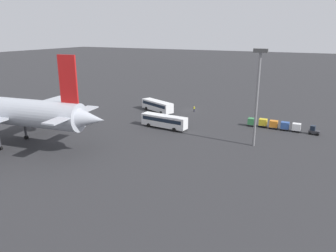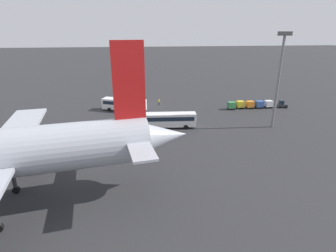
# 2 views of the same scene
# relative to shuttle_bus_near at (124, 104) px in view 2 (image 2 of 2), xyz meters

# --- Properties ---
(ground_plane) EXTENTS (600.00, 600.00, 0.00)m
(ground_plane) POSITION_rel_shuttle_bus_near_xyz_m (-8.35, -5.63, -1.94)
(ground_plane) COLOR #2D2D30
(shuttle_bus_near) EXTENTS (11.93, 7.42, 3.24)m
(shuttle_bus_near) POSITION_rel_shuttle_bus_near_xyz_m (0.00, 0.00, 0.00)
(shuttle_bus_near) COLOR white
(shuttle_bus_near) RESTS_ON ground
(shuttle_bus_far) EXTENTS (12.29, 3.86, 3.26)m
(shuttle_bus_far) POSITION_rel_shuttle_bus_near_xyz_m (-9.74, 14.39, 0.01)
(shuttle_bus_far) COLOR white
(shuttle_bus_far) RESTS_ON ground
(baggage_tug) EXTENTS (2.53, 1.86, 2.10)m
(baggage_tug) POSITION_rel_shuttle_bus_near_xyz_m (-43.47, 3.18, -1.00)
(baggage_tug) COLOR #333338
(baggage_tug) RESTS_ON ground
(worker_person) EXTENTS (0.38, 0.38, 1.74)m
(worker_person) POSITION_rel_shuttle_bus_near_xyz_m (-9.89, -4.89, -1.07)
(worker_person) COLOR #1E1E2D
(worker_person) RESTS_ON ground
(cargo_cart_white) EXTENTS (2.03, 1.73, 2.06)m
(cargo_cart_white) POSITION_rel_shuttle_bus_near_xyz_m (-39.58, 2.85, -0.75)
(cargo_cart_white) COLOR #38383D
(cargo_cart_white) RESTS_ON ground
(cargo_cart_blue) EXTENTS (2.03, 1.73, 2.06)m
(cargo_cart_blue) POSITION_rel_shuttle_bus_near_xyz_m (-36.90, 2.77, -0.75)
(cargo_cart_blue) COLOR #38383D
(cargo_cart_blue) RESTS_ON ground
(cargo_cart_orange) EXTENTS (2.03, 1.73, 2.06)m
(cargo_cart_orange) POSITION_rel_shuttle_bus_near_xyz_m (-34.23, 2.66, -0.75)
(cargo_cart_orange) COLOR #38383D
(cargo_cart_orange) RESTS_ON ground
(cargo_cart_yellow) EXTENTS (2.03, 1.73, 2.06)m
(cargo_cart_yellow) POSITION_rel_shuttle_bus_near_xyz_m (-31.55, 2.21, -0.75)
(cargo_cart_yellow) COLOR #38383D
(cargo_cart_yellow) RESTS_ON ground
(cargo_cart_green) EXTENTS (2.03, 1.73, 2.06)m
(cargo_cart_green) POSITION_rel_shuttle_bus_near_xyz_m (-28.88, 2.75, -0.75)
(cargo_cart_green) COLOR #38383D
(cargo_cart_green) RESTS_ON ground
(light_pole) EXTENTS (2.80, 0.70, 20.09)m
(light_pole) POSITION_rel_shuttle_bus_near_xyz_m (-32.64, 17.41, 10.16)
(light_pole) COLOR slate
(light_pole) RESTS_ON ground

